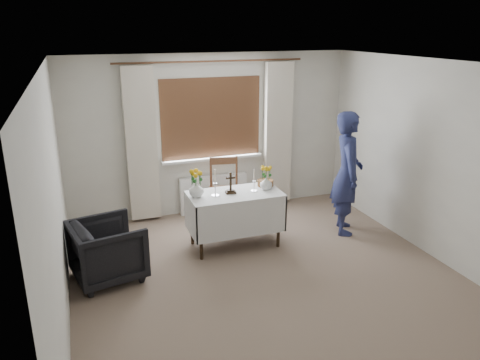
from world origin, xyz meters
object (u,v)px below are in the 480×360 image
flower_vase_left (196,189)px  flower_vase_right (266,183)px  person (347,173)px  wooden_chair (226,192)px  altar_table (235,220)px  armchair (108,250)px  wooden_cross (231,183)px

flower_vase_left → flower_vase_right: (0.96, -0.03, -0.01)m
flower_vase_right → person: bearing=-3.6°
wooden_chair → flower_vase_right: size_ratio=5.75×
altar_table → flower_vase_left: bearing=175.8°
altar_table → person: size_ratio=0.70×
armchair → wooden_chair: bearing=-70.7°
wooden_chair → person: bearing=-18.4°
armchair → person: size_ratio=0.45×
wooden_cross → flower_vase_right: (0.50, -0.01, -0.06)m
flower_vase_left → altar_table: bearing=-4.2°
armchair → person: bearing=-97.7°
wooden_chair → person: (1.54, -0.85, 0.39)m
person → wooden_cross: size_ratio=6.16×
wooden_chair → flower_vase_left: (-0.64, -0.74, 0.36)m
person → flower_vase_left: 2.18m
wooden_chair → altar_table: bearing=-88.3°
wooden_chair → flower_vase_left: wooden_chair is taller
altar_table → wooden_chair: (0.12, 0.78, 0.12)m
person → flower_vase_left: size_ratio=8.84×
armchair → wooden_cross: size_ratio=2.75×
altar_table → wooden_cross: wooden_cross is taller
armchair → person: 3.41m
altar_table → person: (1.67, -0.07, 0.51)m
armchair → person: (3.36, 0.25, 0.53)m
flower_vase_left → flower_vase_right: bearing=-2.0°
wooden_chair → flower_vase_right: bearing=-56.6°
wooden_cross → flower_vase_left: (-0.46, 0.02, -0.04)m
altar_table → flower_vase_right: bearing=0.6°
wooden_chair → wooden_cross: (-0.17, -0.77, 0.41)m
wooden_chair → wooden_cross: size_ratio=3.47×
person → flower_vase_right: 1.22m
altar_table → person: bearing=-2.4°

